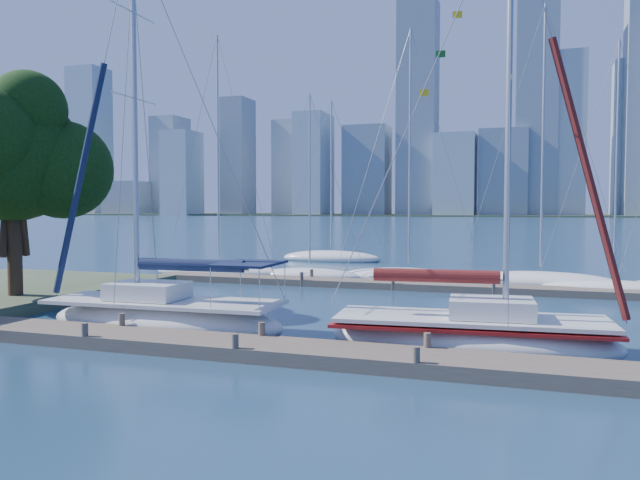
% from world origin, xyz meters
% --- Properties ---
extents(ground, '(700.00, 700.00, 0.00)m').
position_xyz_m(ground, '(0.00, 0.00, 0.00)').
color(ground, navy).
rests_on(ground, ground).
extents(near_dock, '(26.00, 2.00, 0.40)m').
position_xyz_m(near_dock, '(0.00, 0.00, 0.20)').
color(near_dock, '#4E4339').
rests_on(near_dock, ground).
extents(far_dock, '(30.00, 1.80, 0.36)m').
position_xyz_m(far_dock, '(2.00, 16.00, 0.18)').
color(far_dock, '#4E4339').
rests_on(far_dock, ground).
extents(far_shore, '(800.00, 100.00, 1.50)m').
position_xyz_m(far_shore, '(0.00, 320.00, 0.00)').
color(far_shore, '#38472D').
rests_on(far_shore, ground).
extents(tree, '(7.62, 6.94, 9.91)m').
position_xyz_m(tree, '(-13.26, 4.83, 6.62)').
color(tree, '#322316').
rests_on(tree, ground).
extents(sailboat_navy, '(9.03, 3.24, 14.41)m').
position_xyz_m(sailboat_navy, '(-4.39, 2.43, 1.09)').
color(sailboat_navy, silver).
rests_on(sailboat_navy, ground).
extents(sailboat_maroon, '(8.79, 3.54, 14.01)m').
position_xyz_m(sailboat_maroon, '(6.02, 2.68, 1.08)').
color(sailboat_maroon, silver).
rests_on(sailboat_maroon, ground).
extents(bg_boat_0, '(9.16, 4.51, 15.25)m').
position_xyz_m(bg_boat_0, '(-10.82, 18.67, 0.29)').
color(bg_boat_0, silver).
rests_on(bg_boat_0, ground).
extents(bg_boat_1, '(6.56, 2.50, 11.28)m').
position_xyz_m(bg_boat_1, '(-4.77, 18.71, 0.23)').
color(bg_boat_1, silver).
rests_on(bg_boat_1, ground).
extents(bg_boat_2, '(8.50, 4.89, 14.81)m').
position_xyz_m(bg_boat_2, '(1.04, 19.49, 0.28)').
color(bg_boat_2, silver).
rests_on(bg_boat_2, ground).
extents(bg_boat_3, '(8.37, 2.62, 15.46)m').
position_xyz_m(bg_boat_3, '(8.24, 19.45, 0.29)').
color(bg_boat_3, silver).
rests_on(bg_boat_3, ground).
extents(bg_boat_4, '(7.07, 2.49, 12.71)m').
position_xyz_m(bg_boat_4, '(11.62, 17.45, 0.24)').
color(bg_boat_4, silver).
rests_on(bg_boat_4, ground).
extents(bg_boat_6, '(8.23, 3.13, 13.09)m').
position_xyz_m(bg_boat_6, '(-7.30, 30.91, 0.28)').
color(bg_boat_6, silver).
rests_on(bg_boat_6, ground).
extents(skyline, '(503.32, 51.31, 119.81)m').
position_xyz_m(skyline, '(24.75, 290.22, 37.08)').
color(skyline, '#859CAB').
rests_on(skyline, ground).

